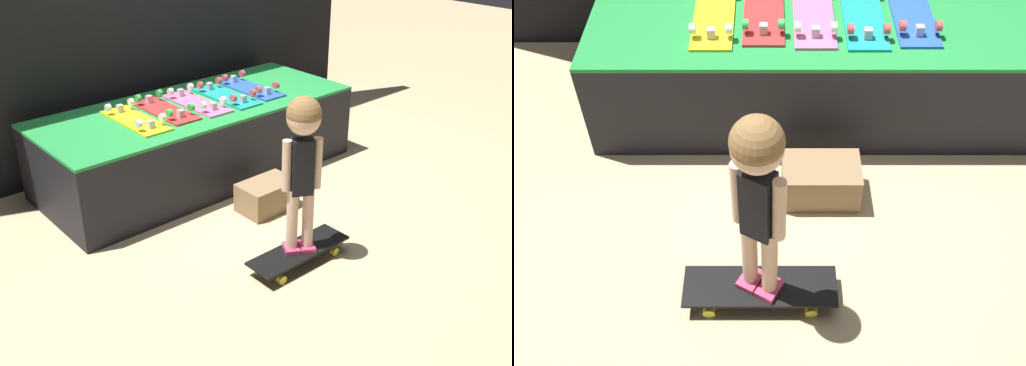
{
  "view_description": "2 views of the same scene",
  "coord_description": "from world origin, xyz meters",
  "views": [
    {
      "loc": [
        -2.37,
        -2.87,
        2.0
      ],
      "look_at": [
        -0.21,
        -0.38,
        0.33
      ],
      "focal_mm": 42.0,
      "sensor_mm": 36.0,
      "label": 1
    },
    {
      "loc": [
        -0.22,
        -2.24,
        2.24
      ],
      "look_at": [
        -0.22,
        -0.45,
        0.32
      ],
      "focal_mm": 42.0,
      "sensor_mm": 36.0,
      "label": 2
    }
  ],
  "objects": [
    {
      "name": "skateboard_blue_on_rack",
      "position": [
        0.51,
        0.52,
        0.58
      ],
      "size": [
        0.21,
        0.6,
        0.09
      ],
      "color": "blue",
      "rests_on": "display_rack"
    },
    {
      "name": "skateboard_yellow_on_rack",
      "position": [
        -0.51,
        0.5,
        0.58
      ],
      "size": [
        0.21,
        0.6,
        0.09
      ],
      "color": "yellow",
      "rests_on": "display_rack"
    },
    {
      "name": "skateboard_on_floor",
      "position": [
        -0.27,
        -0.83,
        0.07
      ],
      "size": [
        0.65,
        0.2,
        0.09
      ],
      "color": "black",
      "rests_on": "ground_plane"
    },
    {
      "name": "skateboard_red_on_rack",
      "position": [
        -0.26,
        0.53,
        0.58
      ],
      "size": [
        0.21,
        0.6,
        0.09
      ],
      "color": "red",
      "rests_on": "display_rack"
    },
    {
      "name": "display_rack",
      "position": [
        0.0,
        0.52,
        0.28
      ],
      "size": [
        2.33,
        0.94,
        0.56
      ],
      "color": "black",
      "rests_on": "ground_plane"
    },
    {
      "name": "skateboard_teal_on_rack",
      "position": [
        0.26,
        0.49,
        0.58
      ],
      "size": [
        0.21,
        0.6,
        0.09
      ],
      "color": "teal",
      "rests_on": "display_rack"
    },
    {
      "name": "storage_box",
      "position": [
        0.02,
        -0.23,
        0.1
      ],
      "size": [
        0.38,
        0.25,
        0.2
      ],
      "color": "#8E704C",
      "rests_on": "ground_plane"
    },
    {
      "name": "child",
      "position": [
        -0.27,
        -0.83,
        0.74
      ],
      "size": [
        0.21,
        0.19,
        0.93
      ],
      "rotation": [
        0.0,
        0.0,
        -0.51
      ],
      "color": "#E03D6B",
      "rests_on": "skateboard_on_floor"
    },
    {
      "name": "skateboard_pink_on_rack",
      "position": [
        0.0,
        0.51,
        0.58
      ],
      "size": [
        0.21,
        0.6,
        0.09
      ],
      "color": "pink",
      "rests_on": "display_rack"
    },
    {
      "name": "ground_plane",
      "position": [
        0.0,
        0.0,
        0.0
      ],
      "size": [
        16.0,
        16.0,
        0.0
      ],
      "primitive_type": "plane",
      "color": "tan"
    }
  ]
}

